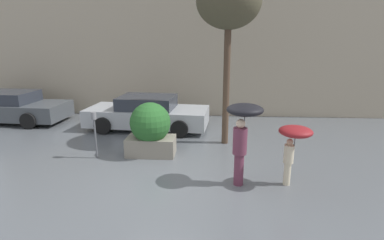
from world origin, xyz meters
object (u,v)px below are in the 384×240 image
(parked_car_near, at_px, (148,114))
(planter_box, at_px, (150,129))
(person_adult, at_px, (243,125))
(parked_car_far, at_px, (9,108))
(street_tree, at_px, (229,3))
(parking_meter, at_px, (94,126))
(person_child, at_px, (294,138))

(parked_car_near, bearing_deg, planter_box, -161.39)
(planter_box, xyz_separation_m, person_adult, (2.41, -1.63, 0.63))
(parked_car_far, bearing_deg, street_tree, -100.74)
(parking_meter, bearing_deg, street_tree, 23.08)
(person_adult, xyz_separation_m, parked_car_far, (-8.85, 4.87, -0.82))
(parked_car_near, distance_m, parking_meter, 3.11)
(person_adult, relative_size, street_tree, 0.37)
(person_adult, height_order, street_tree, street_tree)
(planter_box, bearing_deg, parking_meter, -165.83)
(street_tree, bearing_deg, person_adult, -84.74)
(planter_box, height_order, person_adult, person_adult)
(person_adult, bearing_deg, parked_car_near, 76.26)
(person_adult, distance_m, parked_car_far, 10.14)
(planter_box, bearing_deg, parked_car_near, 103.98)
(person_adult, bearing_deg, street_tree, 45.75)
(planter_box, distance_m, parking_meter, 1.52)
(person_child, relative_size, street_tree, 0.28)
(person_adult, bearing_deg, parked_car_far, 101.69)
(street_tree, bearing_deg, parked_car_far, 166.50)
(person_child, distance_m, parked_car_near, 5.99)
(planter_box, distance_m, person_adult, 2.98)
(person_adult, height_order, parking_meter, person_adult)
(person_adult, xyz_separation_m, street_tree, (-0.26, 2.80, 2.82))
(street_tree, xyz_separation_m, parking_meter, (-3.61, -1.54, -3.27))
(parked_car_near, bearing_deg, street_tree, -112.58)
(street_tree, bearing_deg, parking_meter, -156.92)
(person_child, bearing_deg, person_adult, -157.75)
(parked_car_near, xyz_separation_m, street_tree, (2.80, -1.44, 3.64))
(parking_meter, bearing_deg, person_adult, -18.10)
(parked_car_near, height_order, street_tree, street_tree)
(planter_box, distance_m, parked_car_near, 2.70)
(parking_meter, bearing_deg, planter_box, 14.17)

